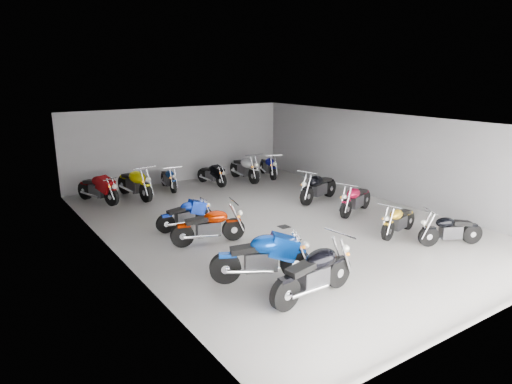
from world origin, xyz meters
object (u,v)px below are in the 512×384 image
Objects in this scene: motorcycle_right_e at (318,187)px; motorcycle_back_c at (169,179)px; motorcycle_right_a at (450,229)px; motorcycle_back_d at (212,174)px; drain_grate at (284,227)px; motorcycle_left_b at (262,257)px; motorcycle_left_e at (186,215)px; motorcycle_right_d at (356,199)px; motorcycle_left_a at (314,273)px; motorcycle_back_e at (245,168)px; motorcycle_back_a at (98,189)px; motorcycle_right_b at (398,220)px; motorcycle_left_d at (209,226)px; motorcycle_back_f at (268,166)px; motorcycle_back_b at (135,183)px.

motorcycle_right_e is 1.14× the size of motorcycle_back_c.
motorcycle_back_d is at bearing 36.99° from motorcycle_right_a.
motorcycle_left_b reaches higher than drain_grate.
motorcycle_right_e is at bearing 137.51° from motorcycle_back_c.
motorcycle_left_b is 9.11m from motorcycle_back_c.
motorcycle_right_a is at bearing -52.49° from drain_grate.
drain_grate is 0.17× the size of motorcycle_left_e.
motorcycle_left_a is at bearing 107.59° from motorcycle_right_d.
motorcycle_right_e is 4.32m from motorcycle_back_e.
motorcycle_back_a is at bearing 1.55° from motorcycle_back_e.
motorcycle_left_b is 1.19× the size of motorcycle_left_e.
motorcycle_right_b is 8.60m from motorcycle_back_d.
motorcycle_back_c is at bearing -179.64° from motorcycle_left_d.
motorcycle_back_f reaches higher than motorcycle_right_a.
motorcycle_back_a is at bearing 14.52° from motorcycle_back_c.
motorcycle_right_d is 0.84× the size of motorcycle_back_b.
motorcycle_right_e is 8.06m from motorcycle_back_a.
motorcycle_back_d is 1.57m from motorcycle_back_e.
drain_grate is 0.17× the size of motorcycle_back_d.
motorcycle_back_a is at bearing 23.97° from motorcycle_right_b.
motorcycle_back_a is 7.60m from motorcycle_back_f.
motorcycle_back_f reaches higher than motorcycle_back_d.
motorcycle_back_c reaches higher than motorcycle_left_e.
motorcycle_right_a is 1.42m from motorcycle_right_b.
motorcycle_back_b reaches higher than motorcycle_right_e.
motorcycle_left_d reaches higher than motorcycle_right_b.
motorcycle_right_a reaches higher than drain_grate.
drain_grate is at bearing 105.28° from motorcycle_back_b.
motorcycle_back_d is at bearing 82.78° from drain_grate.
drain_grate is 0.15× the size of motorcycle_left_b.
motorcycle_back_b is (0.02, 8.49, 0.01)m from motorcycle_left_b.
motorcycle_back_c is (-3.90, 4.66, -0.08)m from motorcycle_right_e.
motorcycle_back_b reaches higher than motorcycle_back_e.
motorcycle_back_b is at bearing 176.60° from motorcycle_left_a.
motorcycle_left_b is at bearing 71.28° from motorcycle_back_f.
motorcycle_right_e reaches higher than motorcycle_back_d.
motorcycle_back_e is (-0.53, 6.12, 0.06)m from motorcycle_right_d.
motorcycle_right_e is at bearing 98.29° from motorcycle_back_e.
motorcycle_back_a is 1.10× the size of motorcycle_back_c.
motorcycle_back_b reaches higher than motorcycle_left_a.
motorcycle_back_e is (4.91, 4.36, 0.11)m from motorcycle_left_e.
motorcycle_back_e reaches higher than drain_grate.
motorcycle_back_d is at bearing -2.52° from motorcycle_back_e.
motorcycle_right_d is 0.92× the size of motorcycle_right_e.
motorcycle_left_d is 6.05m from motorcycle_back_a.
drain_grate is at bearing 76.07° from motorcycle_back_f.
motorcycle_back_b is (-5.47, 4.19, 0.04)m from motorcycle_right_e.
motorcycle_right_e is 4.86m from motorcycle_back_d.
motorcycle_back_e is at bearing -178.71° from motorcycle_back_c.
motorcycle_right_a is 0.92× the size of motorcycle_back_c.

